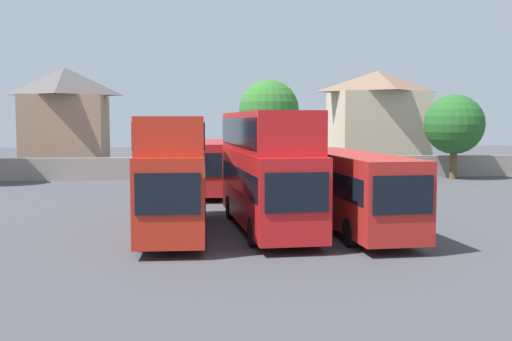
% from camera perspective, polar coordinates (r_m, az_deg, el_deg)
% --- Properties ---
extents(ground, '(140.00, 140.00, 0.00)m').
position_cam_1_polar(ground, '(44.61, -2.15, -1.53)').
color(ground, '#424247').
extents(depot_boundary_wall, '(56.00, 0.50, 1.80)m').
position_cam_1_polar(depot_boundary_wall, '(50.83, -2.69, 0.24)').
color(depot_boundary_wall, gray).
rests_on(depot_boundary_wall, ground).
extents(bus_1, '(2.79, 10.63, 4.89)m').
position_cam_1_polar(bus_1, '(26.29, -7.42, 0.21)').
color(bus_1, '#B52516').
rests_on(bus_1, ground).
extents(bus_2, '(3.18, 11.37, 5.10)m').
position_cam_1_polar(bus_2, '(27.00, 0.96, 0.61)').
color(bus_2, red).
rests_on(bus_2, ground).
extents(bus_3, '(3.07, 11.89, 3.34)m').
position_cam_1_polar(bus_3, '(27.39, 8.54, -1.40)').
color(bus_3, '#B3231E').
rests_on(bus_3, ground).
extents(bus_4, '(3.26, 11.19, 3.38)m').
position_cam_1_polar(bus_4, '(40.89, -4.12, 0.63)').
color(bus_4, '#B11F1E').
rests_on(bus_4, ground).
extents(bus_5, '(3.47, 11.51, 4.96)m').
position_cam_1_polar(bus_5, '(40.98, 0.97, 1.85)').
color(bus_5, '#B22119').
rests_on(bus_5, ground).
extents(house_terrace_left, '(7.42, 6.62, 9.53)m').
position_cam_1_polar(house_terrace_left, '(59.19, -17.00, 4.49)').
color(house_terrace_left, '#9E7A60').
rests_on(house_terrace_left, ground).
extents(house_terrace_centre, '(8.66, 8.01, 9.50)m').
position_cam_1_polar(house_terrace_centre, '(61.48, 10.98, 4.58)').
color(house_terrace_centre, '#C6B293').
rests_on(house_terrace_centre, ground).
extents(tree_left_of_lot, '(5.15, 5.15, 8.22)m').
position_cam_1_polar(tree_left_of_lot, '(53.55, 1.18, 5.51)').
color(tree_left_of_lot, brown).
rests_on(tree_left_of_lot, ground).
extents(tree_right_of_lot, '(4.84, 4.84, 6.87)m').
position_cam_1_polar(tree_right_of_lot, '(53.18, 17.65, 4.03)').
color(tree_right_of_lot, brown).
rests_on(tree_right_of_lot, ground).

